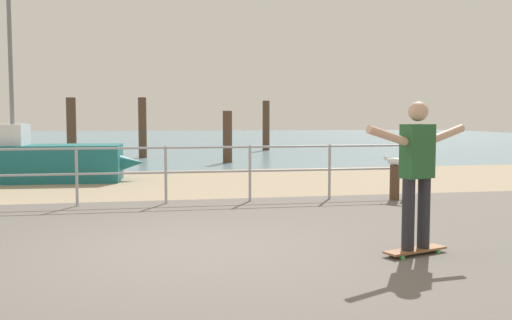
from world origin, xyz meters
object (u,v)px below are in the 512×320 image
Objects in this scene: sailboat at (34,161)px; skateboard at (415,250)px; skateboarder at (417,166)px; bollard_short at (395,183)px; seagull at (394,161)px.

sailboat is 6.48× the size of skateboard.
skateboarder is (5.59, -8.55, 0.49)m from sailboat.
skateboard is 4.37m from bollard_short.
seagull is (1.60, 4.07, -0.27)m from skateboarder.
bollard_short is 1.55× the size of seagull.
sailboat is 3.22× the size of skateboarder.
skateboard is at bearing -111.45° from seagull.
seagull is at bearing -31.94° from sailboat.
bollard_short is at bearing -31.99° from sailboat.
bollard_short is (7.20, -4.49, -0.19)m from sailboat.
skateboard is 0.95m from skateboarder.
sailboat reaches higher than bollard_short.
skateboarder is (-0.00, 0.00, 0.95)m from skateboard.
bollard_short is 0.41m from seagull.
skateboarder reaches higher than seagull.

